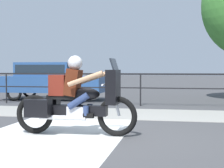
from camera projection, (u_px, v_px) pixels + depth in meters
name	position (u px, v px, depth m)	size (l,w,h in m)	color
ground_plane	(109.00, 137.00, 6.59)	(120.00, 120.00, 0.00)	#424244
sidewalk_band	(132.00, 114.00, 9.93)	(44.00, 2.40, 0.01)	#99968E
crosswalk_band	(50.00, 136.00, 6.61)	(2.81, 6.00, 0.01)	silver
fence_railing	(141.00, 80.00, 12.01)	(36.00, 0.05, 1.15)	black
motorcycle	(75.00, 99.00, 6.75)	(2.48, 0.76, 1.57)	black
parked_car	(50.00, 79.00, 14.33)	(4.37, 1.62, 1.57)	#284C84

